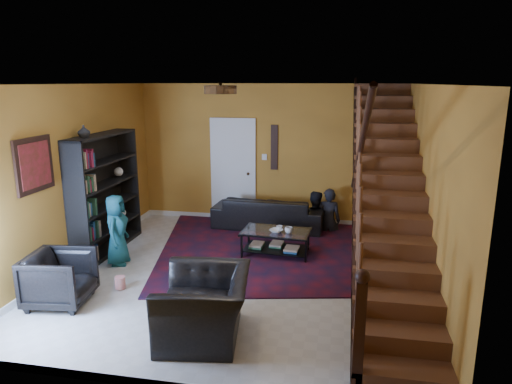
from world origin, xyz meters
TOP-DOWN VIEW (x-y plane):
  - floor at (0.00, 0.00)m, footprint 5.50×5.50m
  - room at (-1.33, 1.33)m, footprint 5.50×5.50m
  - staircase at (2.12, -0.00)m, footprint 0.95×5.02m
  - bookshelf at (-2.40, 0.60)m, footprint 0.35×1.80m
  - door at (-0.70, 2.73)m, footprint 0.82×0.05m
  - framed_picture at (-2.57, -0.90)m, footprint 0.04×0.74m
  - wall_hanging at (0.15, 2.73)m, footprint 0.14×0.03m
  - ceiling_fixture at (0.00, -0.80)m, footprint 0.40×0.40m
  - rug at (0.24, 1.29)m, footprint 4.36×4.76m
  - sofa at (0.11, 2.30)m, footprint 2.20×0.96m
  - armchair_left at (-2.05, -1.35)m, footprint 0.86×0.84m
  - armchair_right at (0.02, -1.75)m, footprint 1.14×1.26m
  - person_adult_a at (1.28, 2.35)m, footprint 0.47×0.31m
  - person_adult_b at (1.01, 2.35)m, footprint 0.60×0.47m
  - person_child at (-1.95, 0.04)m, footprint 0.43×0.60m
  - coffee_table at (0.46, 0.88)m, footprint 1.16×0.73m
  - cup_a at (0.68, 0.80)m, footprint 0.15×0.15m
  - cup_b at (0.52, 0.86)m, footprint 0.11×0.11m
  - bowl at (0.48, 0.80)m, footprint 0.27×0.27m
  - vase at (-2.41, 0.10)m, footprint 0.18×0.18m
  - popcorn_bucket at (-1.49, -0.82)m, footprint 0.19×0.19m

SIDE VIEW (x-z plane):
  - floor at x=0.00m, z-range 0.00..0.00m
  - rug at x=0.24m, z-range 0.00..0.02m
  - room at x=-1.33m, z-range -2.70..2.80m
  - popcorn_bucket at x=-1.49m, z-range 0.02..0.19m
  - person_adult_b at x=1.01m, z-range -0.45..0.77m
  - person_adult_a at x=1.28m, z-range -0.45..0.84m
  - coffee_table at x=0.46m, z-range 0.03..0.45m
  - sofa at x=0.11m, z-range 0.00..0.63m
  - armchair_left at x=-2.05m, z-range 0.00..0.70m
  - armchair_right at x=0.02m, z-range 0.00..0.74m
  - bowl at x=0.48m, z-range 0.42..0.47m
  - cup_b at x=0.52m, z-range 0.42..0.52m
  - cup_a at x=0.68m, z-range 0.42..0.52m
  - person_child at x=-1.95m, z-range 0.00..1.13m
  - bookshelf at x=-2.40m, z-range -0.04..1.96m
  - door at x=-0.70m, z-range 0.00..2.05m
  - staircase at x=2.12m, z-range -0.19..2.99m
  - wall_hanging at x=0.15m, z-range 1.10..2.00m
  - framed_picture at x=-2.57m, z-range 1.38..2.12m
  - vase at x=-2.41m, z-range 2.00..2.19m
  - ceiling_fixture at x=0.00m, z-range 2.69..2.79m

